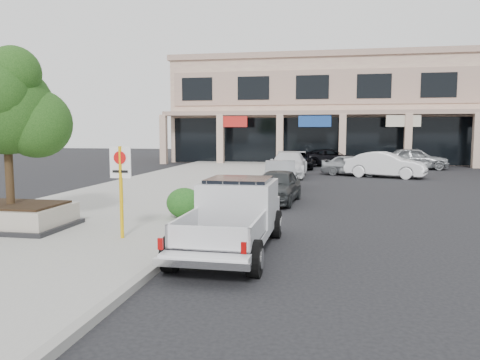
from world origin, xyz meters
name	(u,v)px	position (x,y,z in m)	size (l,w,h in m)	color
ground	(251,245)	(0.00, 0.00, 0.00)	(120.00, 120.00, 0.00)	black
sidewalk	(139,201)	(-5.50, 6.00, 0.07)	(8.00, 52.00, 0.15)	gray
curb	(236,203)	(-1.55, 6.00, 0.07)	(0.20, 52.00, 0.15)	gray
strip_mall	(396,110)	(8.00, 33.93, 4.75)	(40.55, 12.43, 9.50)	tan
planter	(11,216)	(-6.76, 0.11, 0.48)	(3.20, 2.20, 0.68)	black
planter_tree	(14,109)	(-6.62, 0.26, 3.41)	(2.90, 2.55, 4.00)	#321D13
no_parking_sign	(121,179)	(-3.20, -0.51, 1.63)	(0.55, 0.09, 2.30)	#E9AE0C
hedge	(184,203)	(-2.48, 2.39, 0.62)	(1.10, 0.99, 0.94)	#134413
pickup_truck	(231,217)	(-0.35, -0.79, 0.83)	(1.95, 5.27, 1.66)	silver
curb_car_a	(277,186)	(-0.11, 6.98, 0.66)	(1.56, 3.89, 1.33)	#292C2D
curb_car_b	(280,175)	(-0.43, 11.52, 0.68)	(1.44, 4.13, 1.36)	gray
curb_car_c	(289,164)	(-0.51, 17.67, 0.77)	(2.15, 5.29, 1.54)	silver
curb_car_d	(296,160)	(-0.44, 23.94, 0.68)	(2.26, 4.90, 1.36)	black
lot_car_a	(353,165)	(3.43, 19.20, 0.66)	(1.57, 3.90, 1.33)	#9CA0A4
lot_car_b	(385,165)	(5.33, 18.28, 0.78)	(1.64, 4.71, 1.55)	silver
lot_car_d	(331,158)	(2.15, 27.16, 0.68)	(2.26, 4.91, 1.36)	black
lot_car_e	(415,158)	(8.19, 24.96, 0.81)	(1.90, 4.73, 1.61)	#909497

